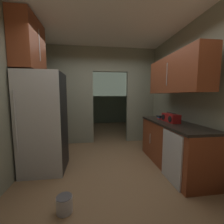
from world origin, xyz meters
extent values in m
plane|color=brown|center=(0.00, 0.00, 0.00)|extent=(20.00, 20.00, 0.00)
cube|color=silver|center=(0.00, 0.53, 2.82)|extent=(3.57, 7.51, 0.06)
cube|color=gray|center=(-0.93, 1.76, 1.40)|extent=(1.31, 0.12, 2.79)
cube|color=gray|center=(1.17, 1.76, 1.40)|extent=(0.83, 0.12, 2.79)
cube|color=gray|center=(0.24, 1.76, 2.45)|extent=(1.02, 0.12, 0.68)
cube|color=slate|center=(0.00, 4.93, 1.40)|extent=(3.17, 0.10, 2.79)
cube|color=slate|center=(-1.53, 3.34, 1.40)|extent=(0.10, 3.17, 2.79)
cube|color=slate|center=(1.53, 3.34, 1.40)|extent=(0.10, 3.17, 2.79)
cube|color=gray|center=(1.63, -0.37, 1.40)|extent=(0.10, 4.26, 2.79)
cube|color=black|center=(-1.18, 0.20, 0.91)|extent=(0.73, 0.67, 1.82)
cube|color=#B7BABC|center=(-1.18, -0.15, 0.91)|extent=(0.73, 0.03, 1.82)
cylinder|color=#B7BABC|center=(-1.49, -0.18, 1.00)|extent=(0.02, 0.02, 1.00)
cube|color=brown|center=(1.27, -0.01, 0.43)|extent=(0.59, 1.76, 0.85)
cube|color=black|center=(1.27, -0.01, 0.87)|extent=(0.63, 1.76, 0.04)
cylinder|color=#B7BABC|center=(0.96, -0.40, 0.47)|extent=(0.01, 0.01, 0.22)
cylinder|color=#B7BABC|center=(0.96, 0.38, 0.47)|extent=(0.01, 0.01, 0.22)
cube|color=#B7BABC|center=(0.96, -0.50, 0.42)|extent=(0.02, 0.56, 0.83)
cube|color=brown|center=(1.27, -0.01, 1.80)|extent=(0.34, 1.59, 0.69)
cylinder|color=#B7BABC|center=(1.09, -0.01, 1.80)|extent=(0.01, 0.01, 0.41)
cube|color=brown|center=(-1.40, 0.28, 2.31)|extent=(0.34, 0.81, 0.92)
cylinder|color=#B7BABC|center=(-1.22, 0.28, 2.31)|extent=(0.01, 0.01, 0.55)
cube|color=maroon|center=(1.24, 0.05, 0.97)|extent=(0.17, 0.43, 0.16)
cylinder|color=#262626|center=(1.24, 0.05, 1.07)|extent=(0.02, 0.30, 0.02)
cylinder|color=black|center=(1.15, -0.08, 0.97)|extent=(0.01, 0.11, 0.11)
cylinder|color=black|center=(1.15, 0.18, 0.97)|extent=(0.01, 0.11, 0.11)
cube|color=red|center=(1.21, 0.43, 0.90)|extent=(0.15, 0.17, 0.02)
cube|color=#2D609E|center=(1.21, 0.43, 0.93)|extent=(0.14, 0.13, 0.03)
cube|color=black|center=(1.20, 0.43, 0.95)|extent=(0.12, 0.16, 0.02)
cylinder|color=silver|center=(-0.65, -0.92, 0.10)|extent=(0.19, 0.19, 0.19)
cylinder|color=#4C4C51|center=(-0.65, -0.92, 0.20)|extent=(0.19, 0.19, 0.01)
camera|label=1|loc=(-0.29, -2.61, 1.41)|focal=23.32mm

